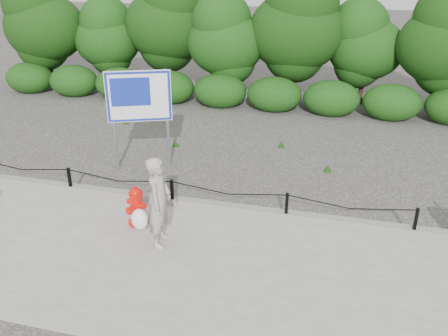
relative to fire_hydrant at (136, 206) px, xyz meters
name	(u,v)px	position (x,y,z in m)	size (l,w,h in m)	color
ground	(173,208)	(0.41, 0.95, -0.48)	(90.00, 90.00, 0.00)	#2D2B28
sidewalk	(135,257)	(0.41, -1.05, -0.44)	(14.00, 4.00, 0.08)	gray
curb	(173,201)	(0.41, 1.00, -0.33)	(14.00, 0.22, 0.14)	slate
chain_barrier	(172,189)	(0.41, 0.95, -0.02)	(10.06, 0.06, 0.60)	black
treeline	(250,31)	(0.25, 9.90, 2.08)	(20.37, 3.74, 4.73)	black
fire_hydrant	(136,206)	(0.00, 0.00, 0.00)	(0.49, 0.50, 0.84)	red
pedestrian	(158,203)	(0.72, -0.55, 0.45)	(0.74, 0.66, 1.76)	#A1998A
advertising_sign	(139,101)	(-1.08, 2.80, 1.32)	(1.50, 0.69, 2.56)	slate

